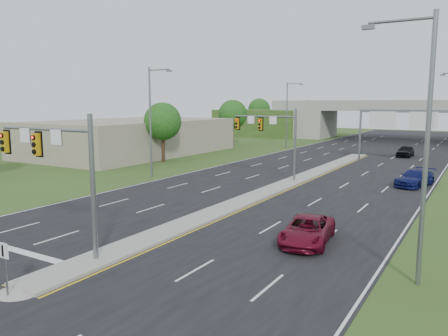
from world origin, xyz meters
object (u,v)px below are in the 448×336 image
signal_mast_far (273,132)px  car_far_b (415,178)px  overpass (397,123)px  car_far_c (405,151)px  sign_gantry (405,121)px  keep_right_sign (5,260)px  car_far_a (307,230)px  signal_mast_near (58,160)px

signal_mast_far → car_far_b: bearing=15.6°
overpass → car_far_c: (5.98, -28.21, -2.74)m
signal_mast_far → overpass: size_ratio=0.09×
overpass → signal_mast_far: bearing=-92.4°
overpass → sign_gantry: bearing=-79.2°
signal_mast_far → keep_right_sign: 29.71m
car_far_b → car_far_c: car_far_c is taller
car_far_c → overpass: bearing=104.0°
signal_mast_far → car_far_a: (9.90, -17.09, -4.00)m
overpass → car_far_b: size_ratio=15.54×
signal_mast_far → keep_right_sign: bearing=-85.6°
keep_right_sign → car_far_b: size_ratio=0.43×
keep_right_sign → sign_gantry: sign_gantry is taller
signal_mast_far → keep_right_sign: (2.26, -29.45, -3.21)m
signal_mast_near → overpass: size_ratio=0.09×
overpass → car_far_c: overpass is taller
signal_mast_far → overpass: bearing=87.6°
signal_mast_far → overpass: 55.13m
sign_gantry → car_far_b: (3.59, -16.50, -4.47)m
signal_mast_near → sign_gantry: 45.88m
sign_gantry → car_far_c: size_ratio=2.47×
keep_right_sign → car_far_c: bearing=83.9°
signal_mast_far → overpass: (2.26, 55.07, -1.17)m
signal_mast_near → keep_right_sign: bearing=-63.1°
signal_mast_near → car_far_c: signal_mast_near is taller
signal_mast_far → overpass: overpass is taller
signal_mast_near → car_far_c: (8.24, 51.86, -3.91)m
overpass → car_far_c: bearing=-78.0°
signal_mast_near → car_far_b: 31.38m
overpass → car_far_a: size_ratio=15.84×
signal_mast_near → overpass: (2.26, 80.07, -1.17)m
keep_right_sign → sign_gantry: size_ratio=0.19×
signal_mast_near → car_far_a: bearing=38.6°
keep_right_sign → overpass: overpass is taller
overpass → signal_mast_near: bearing=-91.6°
sign_gantry → car_far_a: sign_gantry is taller
keep_right_sign → car_far_a: size_ratio=0.44×
signal_mast_near → sign_gantry: bearing=78.8°
signal_mast_far → car_far_b: size_ratio=1.36×
keep_right_sign → car_far_b: bearing=72.7°
car_far_a → car_far_c: (-1.65, 43.95, 0.10)m
sign_gantry → overpass: bearing=100.8°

